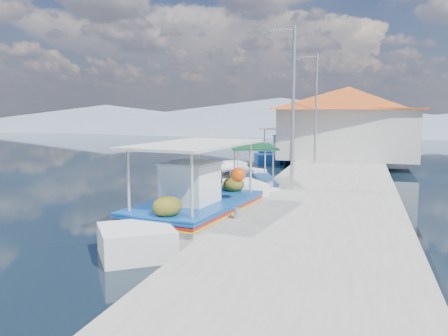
# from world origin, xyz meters

# --- Properties ---
(ground) EXTENTS (160.00, 160.00, 0.00)m
(ground) POSITION_xyz_m (0.00, 0.00, 0.00)
(ground) COLOR black
(ground) RESTS_ON ground
(quay) EXTENTS (5.00, 44.00, 0.50)m
(quay) POSITION_xyz_m (5.90, 6.00, 0.25)
(quay) COLOR #ADAAA2
(quay) RESTS_ON ground
(bollards) EXTENTS (0.20, 17.20, 0.30)m
(bollards) POSITION_xyz_m (3.80, 5.25, 0.65)
(bollards) COLOR #A5A8AD
(bollards) RESTS_ON quay
(main_caique) EXTENTS (3.28, 8.47, 2.82)m
(main_caique) POSITION_xyz_m (2.37, -2.34, 0.54)
(main_caique) COLOR white
(main_caique) RESTS_ON ground
(caique_green_canopy) EXTENTS (2.95, 5.65, 2.22)m
(caique_green_canopy) POSITION_xyz_m (2.74, 3.67, 0.33)
(caique_green_canopy) COLOR white
(caique_green_canopy) RESTS_ON ground
(caique_blue_hull) EXTENTS (2.24, 5.80, 1.04)m
(caique_blue_hull) POSITION_xyz_m (0.36, 5.87, 0.28)
(caique_blue_hull) COLOR white
(caique_blue_hull) RESTS_ON ground
(caique_far) EXTENTS (3.83, 6.56, 2.49)m
(caique_far) POSITION_xyz_m (2.21, 16.54, 0.46)
(caique_far) COLOR #1C53A8
(caique_far) RESTS_ON ground
(harbor_building) EXTENTS (10.49, 10.49, 4.40)m
(harbor_building) POSITION_xyz_m (6.20, 15.00, 2.78)
(harbor_building) COLOR white
(harbor_building) RESTS_ON quay
(lamp_post_near) EXTENTS (1.21, 0.14, 6.00)m
(lamp_post_near) POSITION_xyz_m (4.51, 2.00, 3.85)
(lamp_post_near) COLOR #A5A8AD
(lamp_post_near) RESTS_ON quay
(lamp_post_far) EXTENTS (1.21, 0.14, 6.00)m
(lamp_post_far) POSITION_xyz_m (4.51, 11.00, 3.85)
(lamp_post_far) COLOR #A5A8AD
(lamp_post_far) RESTS_ON quay
(mountain_ridge) EXTENTS (171.40, 96.00, 5.50)m
(mountain_ridge) POSITION_xyz_m (6.54, 56.00, 2.04)
(mountain_ridge) COLOR gray
(mountain_ridge) RESTS_ON ground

